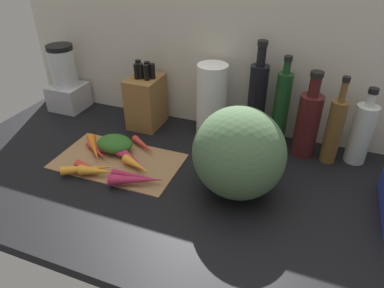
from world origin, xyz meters
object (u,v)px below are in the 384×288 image
carrot_4 (97,171)px  carrot_11 (138,177)px  bottle_2 (308,123)px  carrot_7 (136,180)px  carrot_10 (123,155)px  bottle_1 (281,108)px  cutting_board (118,161)px  carrot_9 (98,152)px  bottle_4 (361,133)px  winter_squash (239,153)px  carrot_5 (94,148)px  carrot_2 (133,160)px  carrot_6 (91,169)px  paper_towel_roll (212,101)px  bottle_0 (257,101)px  carrot_0 (89,169)px  carrot_1 (144,146)px  knife_block (146,101)px  carrot_8 (137,165)px  bottle_3 (334,130)px  carrot_3 (114,151)px  blender_appliance (66,82)px

carrot_4 → carrot_11: (12.77, 2.63, -0.54)cm
carrot_11 → bottle_2: size_ratio=0.57×
bottle_2 → carrot_7: bearing=-140.3°
carrot_4 → bottle_2: 68.79cm
carrot_10 → bottle_1: 55.39cm
carrot_7 → carrot_10: (-10.63, 10.29, -0.19)cm
cutting_board → carrot_7: size_ratio=2.53×
carrot_9 → bottle_2: size_ratio=0.47×
bottle_1 → bottle_4: 26.14cm
winter_squash → bottle_4: (32.42, 29.42, -2.85)cm
cutting_board → carrot_5: carrot_5 is taller
carrot_2 → bottle_2: size_ratio=0.48×
carrot_4 → bottle_1: bottle_1 is taller
carrot_5 → carrot_6: (5.91, -10.31, -0.13)cm
winter_squash → paper_towel_roll: same height
paper_towel_roll → bottle_0: size_ratio=0.75×
carrot_0 → bottle_0: (42.74, 40.22, 12.63)cm
carrot_0 → carrot_1: (9.56, 18.44, -0.23)cm
carrot_2 → carrot_4: carrot_4 is taller
carrot_4 → carrot_6: bearing=163.8°
carrot_2 → carrot_11: size_ratio=0.83×
carrot_11 → carrot_10: bearing=141.3°
knife_block → carrot_8: bearing=-69.1°
carrot_7 → bottle_0: 49.59cm
carrot_5 → bottle_3: bottle_3 is taller
carrot_3 → bottle_3: size_ratio=0.41×
bottle_0 → bottle_1: size_ratio=1.12×
cutting_board → winter_squash: (40.08, -0.55, 12.93)cm
carrot_2 → cutting_board: bearing=178.1°
blender_appliance → bottle_0: bottle_0 is taller
carrot_9 → carrot_10: (9.14, 0.65, 0.60)cm
winter_squash → bottle_2: 31.96cm
carrot_3 → bottle_0: size_ratio=0.33×
carrot_3 → bottle_4: bearing=19.3°
winter_squash → bottle_1: 32.01cm
knife_block → cutting_board: bearing=-84.1°
carrot_0 → paper_towel_roll: 47.90cm
carrot_0 → knife_block: bearing=87.0°
carrot_3 → carrot_8: (11.35, -4.84, 0.50)cm
carrot_1 → paper_towel_roll: (17.67, 19.38, 11.30)cm
carrot_3 → carrot_8: 12.35cm
cutting_board → carrot_4: 10.05cm
carrot_5 → blender_appliance: (-30.53, 26.89, 9.20)cm
blender_appliance → bottle_2: (96.36, -1.09, 0.21)cm
winter_squash → bottle_2: bearing=60.1°
cutting_board → carrot_0: 10.50cm
carrot_10 → carrot_1: bearing=66.6°
carrot_8 → paper_towel_roll: bearing=65.3°
carrot_3 → carrot_11: 17.28cm
carrot_5 → carrot_6: 11.88cm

